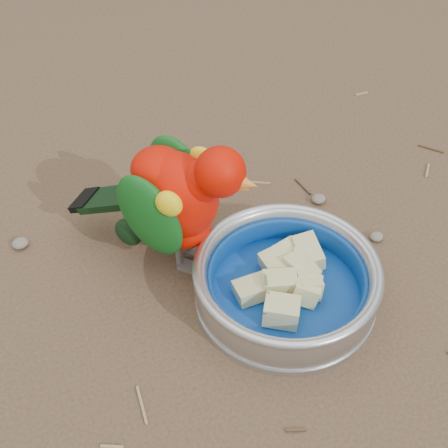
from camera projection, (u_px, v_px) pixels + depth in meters
ground at (308, 356)px, 0.72m from camera, size 60.00×60.00×0.00m
food_bowl at (285, 295)px, 0.78m from camera, size 0.23×0.23×0.02m
bowl_wall at (287, 279)px, 0.76m from camera, size 0.23×0.23×0.04m
fruit_wedges at (286, 283)px, 0.76m from camera, size 0.14×0.14×0.03m
lory_parrot at (177, 206)px, 0.77m from camera, size 0.23×0.25×0.19m
ground_debris at (282, 349)px, 0.73m from camera, size 0.90×0.80×0.01m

